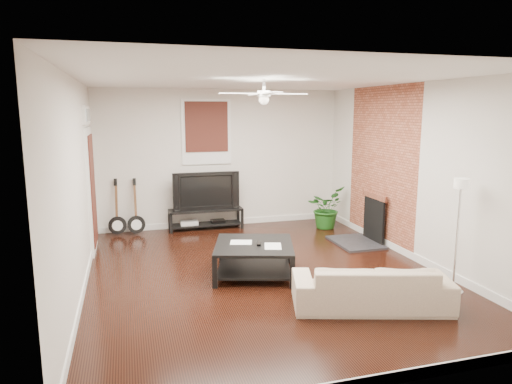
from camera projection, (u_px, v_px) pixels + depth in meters
room at (264, 179)px, 6.53m from camera, size 5.01×6.01×2.81m
brick_accent at (381, 166)px, 8.15m from camera, size 0.02×2.20×2.80m
fireplace at (364, 218)px, 8.23m from camera, size 0.80×1.10×0.92m
window_back at (207, 132)px, 9.16m from camera, size 1.00×0.06×1.30m
door_left at (91, 178)px, 7.69m from camera, size 0.08×1.00×2.50m
tv_stand at (206, 219)px, 9.27m from camera, size 1.48×0.39×0.41m
tv at (205, 190)px, 9.18m from camera, size 1.33×0.17×0.76m
coffee_table at (254, 259)px, 6.68m from camera, size 1.38×1.38×0.47m
sofa at (371, 285)px, 5.56m from camera, size 2.01×1.23×0.55m
floor_lamp at (457, 236)px, 5.92m from camera, size 0.31×0.31×1.53m
potted_plant at (326, 208)px, 9.32m from camera, size 1.00×1.00×0.85m
guitar_left at (117, 207)px, 8.72m from camera, size 0.36×0.27×1.10m
guitar_right at (136, 207)px, 8.78m from camera, size 0.34×0.24×1.10m
ceiling_fan at (264, 94)px, 6.32m from camera, size 1.24×1.24×0.32m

